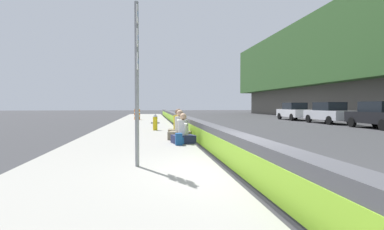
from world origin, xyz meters
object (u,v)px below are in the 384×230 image
Objects in this scene: seated_person_middle at (180,130)px; route_sign_post at (137,71)px; backpack at (179,139)px; seated_person_rear at (178,128)px; construction_barrel at (137,114)px; parked_car_fourth at (329,113)px; fire_hydrant at (155,122)px; parked_car_midline at (294,111)px; seated_person_foreground at (183,134)px; parked_car_third at (380,115)px.

route_sign_post is at bearing 164.48° from seated_person_middle.
backpack is at bearing -19.73° from route_sign_post.
seated_person_rear reaches higher than construction_barrel.
parked_car_fourth is at bearing -46.14° from backpack.
fire_hydrant is 2.20× the size of backpack.
parked_car_midline reaches higher than seated_person_middle.
backpack is at bearing 173.64° from seated_person_middle.
seated_person_foreground is at bearing 144.35° from parked_car_midline.
parked_car_midline reaches higher than seated_person_rear.
parked_car_midline is (18.47, -13.08, 0.53)m from backpack.
seated_person_foreground is 22.11m from parked_car_midline.
route_sign_post is 21.67m from parked_car_fourth.
fire_hydrant is at bearing 114.75° from parked_car_fourth.
seated_person_foreground is 0.23× the size of parked_car_fourth.
construction_barrel is at bearing 6.63° from backpack.
seated_person_rear reaches higher than backpack.
construction_barrel reaches higher than fire_hydrant.
construction_barrel is at bearing 6.76° from fire_hydrant.
parked_car_third is at bearing -178.97° from parked_car_midline.
seated_person_middle is at bearing 142.47° from parked_car_midline.
parked_car_fourth is at bearing 1.22° from parked_car_third.
fire_hydrant is at bearing -173.24° from construction_barrel.
seated_person_rear is at bearing 109.11° from parked_car_third.
seated_person_foreground is at bearing -172.57° from construction_barrel.
seated_person_middle reaches higher than construction_barrel.
seated_person_foreground is (3.99, -1.44, -1.76)m from route_sign_post.
seated_person_rear is (-3.55, -0.92, -0.08)m from fire_hydrant.
backpack is at bearing -173.63° from fire_hydrant.
seated_person_middle is (5.17, -1.44, -1.73)m from route_sign_post.
seated_person_middle is at bearing 130.19° from parked_car_fourth.
seated_person_rear is at bearing 127.53° from parked_car_fourth.
parked_car_third and parked_car_fourth have the same top height.
route_sign_post is 6.58m from seated_person_rear.
parked_car_fourth is at bearing -52.47° from seated_person_rear.
fire_hydrant is at bearing 131.55° from parked_car_midline.
seated_person_rear is at bearing 140.79° from parked_car_midline.
seated_person_rear reaches higher than fire_hydrant.
parked_car_fourth is at bearing -49.81° from seated_person_middle.
parked_car_midline is at bearing -89.83° from construction_barrel.
seated_person_middle is at bearing -6.36° from backpack.
seated_person_foreground is at bearing -171.16° from fire_hydrant.
parked_car_third is at bearing -67.05° from seated_person_middle.
route_sign_post is 9.00× the size of backpack.
fire_hydrant is 0.93× the size of construction_barrel.
parked_car_third is at bearing -86.01° from fire_hydrant.
seated_person_middle is 1.71m from backpack.
route_sign_post is 21.98m from construction_barrel.
route_sign_post is 4.59m from seated_person_foreground.
construction_barrel is (15.72, 2.36, 0.11)m from seated_person_rear.
fire_hydrant is at bearing 93.99° from parked_car_third.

